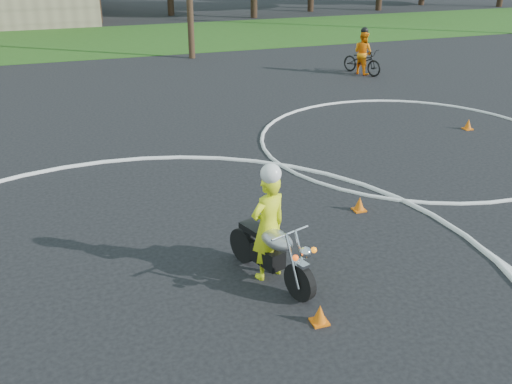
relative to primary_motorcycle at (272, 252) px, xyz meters
name	(u,v)px	position (x,y,z in m)	size (l,w,h in m)	color
grass_strip	(71,42)	(-2.11, 24.18, -0.51)	(120.00, 10.00, 0.02)	#1E4714
course_markings	(246,235)	(0.06, 1.53, -0.51)	(19.05, 19.05, 0.12)	silver
primary_motorcycle	(272,252)	(0.00, 0.00, 0.00)	(0.88, 1.95, 1.07)	black
rider_primary_grp	(268,224)	(-0.02, 0.13, 0.44)	(0.76, 0.62, 1.98)	#E0EE19
rider_second_grp	(363,58)	(8.58, 12.85, 0.12)	(1.28, 2.00, 1.82)	black
traffic_cones	(426,216)	(3.52, 0.91, -0.38)	(18.95, 10.76, 0.30)	orange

